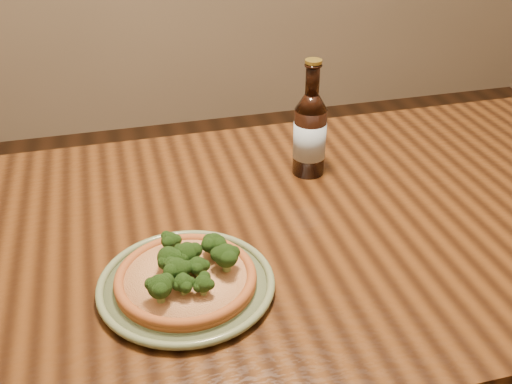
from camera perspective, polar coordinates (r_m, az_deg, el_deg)
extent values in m
cube|color=#49270F|center=(1.26, 10.93, -2.50)|extent=(1.60, 0.90, 0.04)
cylinder|color=#49270F|center=(1.70, -19.63, -9.46)|extent=(0.07, 0.07, 0.71)
cylinder|color=#6C7B55|center=(1.03, -6.64, -8.92)|extent=(0.27, 0.27, 0.01)
torus|color=#6C7B55|center=(1.03, -6.67, -8.62)|extent=(0.30, 0.30, 0.01)
torus|color=#6C7B55|center=(1.03, -6.66, -8.66)|extent=(0.24, 0.24, 0.01)
cylinder|color=#A65625|center=(1.02, -6.68, -8.40)|extent=(0.24, 0.24, 0.01)
torus|color=#A65625|center=(1.02, -6.71, -8.06)|extent=(0.24, 0.24, 0.02)
cylinder|color=beige|center=(1.02, -6.71, -8.06)|extent=(0.21, 0.21, 0.01)
sphere|color=#284B17|center=(1.00, -5.58, -7.00)|extent=(0.04, 0.04, 0.03)
sphere|color=#284B17|center=(1.06, -8.20, -4.61)|extent=(0.04, 0.04, 0.03)
sphere|color=#284B17|center=(1.01, -8.34, -6.19)|extent=(0.05, 0.05, 0.04)
sphere|color=#284B17|center=(0.97, -6.95, -8.57)|extent=(0.03, 0.03, 0.03)
sphere|color=#284B17|center=(1.02, -6.59, -5.81)|extent=(0.05, 0.05, 0.04)
sphere|color=#284B17|center=(1.00, -2.85, -6.07)|extent=(0.05, 0.05, 0.04)
sphere|color=#284B17|center=(0.99, -7.59, -7.31)|extent=(0.04, 0.04, 0.04)
sphere|color=#284B17|center=(0.96, -9.16, -8.89)|extent=(0.05, 0.05, 0.04)
sphere|color=#284B17|center=(0.96, -5.06, -8.68)|extent=(0.04, 0.04, 0.03)
sphere|color=#284B17|center=(1.04, -4.02, -4.93)|extent=(0.05, 0.05, 0.04)
cylinder|color=black|center=(1.33, 5.11, 4.80)|extent=(0.07, 0.07, 0.15)
cone|color=black|center=(1.29, 5.30, 8.54)|extent=(0.07, 0.07, 0.03)
cylinder|color=black|center=(1.27, 5.42, 10.68)|extent=(0.03, 0.03, 0.07)
torus|color=black|center=(1.26, 5.48, 11.94)|extent=(0.04, 0.04, 0.01)
cylinder|color=#A58C33|center=(1.26, 5.50, 12.28)|extent=(0.04, 0.04, 0.01)
cylinder|color=#AFC3D3|center=(1.33, 5.12, 5.00)|extent=(0.07, 0.07, 0.08)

